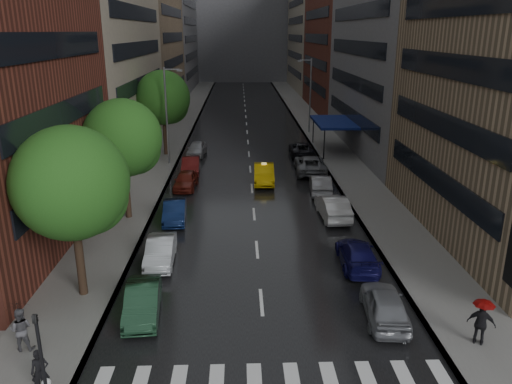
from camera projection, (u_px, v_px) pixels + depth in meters
ground at (266, 354)px, 19.90m from camera, size 220.00×220.00×0.00m
road at (247, 126)px, 67.45m from camera, size 14.00×140.00×0.01m
sidewalk_left at (180, 126)px, 67.14m from camera, size 4.00×140.00×0.15m
sidewalk_right at (313, 125)px, 67.71m from camera, size 4.00×140.00×0.15m
buildings_left at (139, 4)px, 70.42m from camera, size 8.00×108.00×38.00m
buildings_right at (352, 10)px, 69.67m from camera, size 8.05×109.10×36.00m
building_far at (242, 16)px, 127.20m from camera, size 40.00×14.00×32.00m
tree_near at (71, 183)px, 22.49m from camera, size 5.25×5.25×8.38m
tree_mid at (123, 138)px, 32.51m from camera, size 5.15×5.15×8.21m
tree_far at (163, 98)px, 49.86m from camera, size 5.44×5.44×8.67m
taxi at (264, 174)px, 42.18m from camera, size 1.78×4.82×1.57m
parked_cars_left at (181, 192)px, 37.62m from camera, size 2.07×34.84×1.46m
parked_cars_right at (322, 187)px, 38.59m from camera, size 2.98×35.62×1.60m
ped_bag_walker at (41, 373)px, 17.34m from camera, size 0.71×0.55×1.67m
ped_black_umbrella at (20, 322)px, 19.59m from camera, size 0.96×0.98×2.09m
ped_red_umbrella at (482, 318)px, 19.96m from camera, size 1.16×0.92×2.01m
traffic_light at (40, 351)px, 16.43m from camera, size 0.18×0.15×3.45m
street_lamp_left at (167, 114)px, 46.68m from camera, size 1.74×0.22×9.00m
street_lamp_right at (310, 94)px, 61.43m from camera, size 1.74×0.22×9.00m
awning at (334, 122)px, 52.50m from camera, size 4.00×8.00×3.12m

